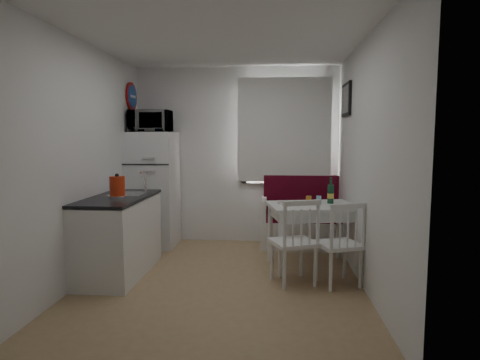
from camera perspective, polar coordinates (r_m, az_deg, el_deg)
The scene contains 22 objects.
floor at distance 4.53m, azimuth -2.63°, elevation -14.18°, with size 3.00×3.50×0.02m, color #A28156.
ceiling at distance 4.37m, azimuth -2.80°, elevation 19.73°, with size 3.00×3.50×0.02m, color white.
wall_back at distance 5.99m, azimuth -0.51°, elevation 3.50°, with size 3.00×0.02×2.60m, color white.
wall_front at distance 2.54m, azimuth -7.90°, elevation 0.04°, with size 3.00×0.02×2.60m, color white.
wall_left at distance 4.70m, azimuth -21.19°, elevation 2.41°, with size 0.02×3.50×2.60m, color white.
wall_right at distance 4.32m, azimuth 17.42°, elevation 2.26°, with size 0.02×3.50×2.60m, color white.
window at distance 5.93m, azimuth 6.25°, elevation 6.58°, with size 1.22×0.06×1.47m, color white.
curtain at distance 5.86m, azimuth 6.27°, elevation 7.08°, with size 1.35×0.02×1.50m, color white.
kitchen_counter at distance 4.84m, azimuth -16.77°, elevation -7.48°, with size 0.62×1.32×1.16m.
wall_sign at distance 6.04m, azimuth -15.10°, elevation 11.39°, with size 0.40×0.40×0.03m, color #184492.
picture_frame at distance 5.41m, azimuth 14.85°, elevation 10.99°, with size 0.04×0.52×0.42m, color black.
bench at distance 5.88m, azimuth 10.00°, elevation -6.11°, with size 1.42×0.55×1.02m.
dining_table at distance 4.90m, azimuth 10.24°, elevation -4.43°, with size 1.15×0.92×0.77m.
chair_left at distance 4.25m, azimuth 7.68°, elevation -7.47°, with size 0.56×0.56×0.50m.
chair_right at distance 4.31m, azimuth 14.06°, elevation -7.65°, with size 0.54×0.53×0.48m.
fridge at distance 5.92m, azimuth -12.28°, elevation -1.32°, with size 0.66×0.66×1.64m, color white.
microwave at distance 5.83m, azimuth -12.64°, elevation 8.16°, with size 0.56×0.38×0.31m, color white.
kettle at distance 4.59m, azimuth -17.05°, elevation -0.88°, with size 0.20×0.20×0.26m, color red.
wine_bottle at distance 4.99m, azimuth 12.77°, elevation -1.45°, with size 0.08×0.08×0.32m, color #16462A, non-canonical shape.
drinking_glass_orange at distance 4.82m, azimuth 9.74°, elevation -2.89°, with size 0.07×0.07×0.11m, color orange.
drinking_glass_blue at distance 4.93m, azimuth 11.15°, elevation -2.78°, with size 0.06×0.06×0.10m, color #8FD1F3.
plate at distance 4.88m, azimuth 6.73°, elevation -3.27°, with size 0.23×0.23×0.02m, color white.
Camera 1 is at (0.56, -4.21, 1.56)m, focal length 30.00 mm.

